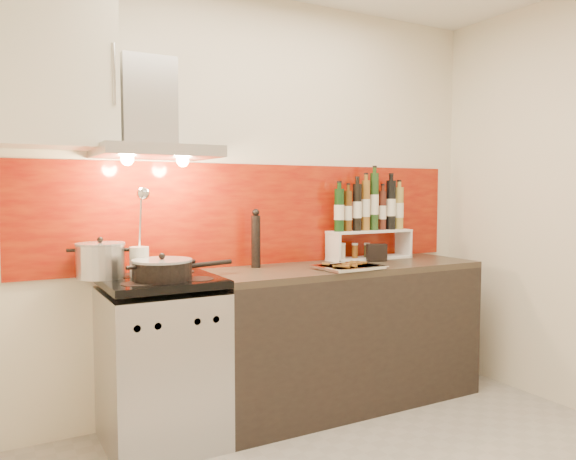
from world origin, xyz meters
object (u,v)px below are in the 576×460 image
stock_pot (101,260)px  saute_pan (163,269)px  range_stove (162,363)px  baking_tray (349,267)px  pepper_mill (256,239)px  counter (345,334)px

stock_pot → saute_pan: size_ratio=0.43×
range_stove → saute_pan: bearing=-95.8°
stock_pot → baking_tray: 1.43m
range_stove → pepper_mill: (0.65, 0.17, 0.63)m
saute_pan → baking_tray: size_ratio=1.49×
stock_pot → baking_tray: stock_pot is taller
stock_pot → saute_pan: (0.27, -0.23, -0.04)m
counter → baking_tray: size_ratio=4.54×
pepper_mill → baking_tray: size_ratio=0.92×
stock_pot → pepper_mill: bearing=1.5°
range_stove → counter: range_stove is taller
saute_pan → baking_tray: bearing=-3.9°
saute_pan → pepper_mill: pepper_mill is taller
stock_pot → counter: bearing=-5.4°
saute_pan → baking_tray: saute_pan is taller
baking_tray → pepper_mill: bearing=144.4°
range_stove → stock_pot: (-0.28, 0.14, 0.56)m
stock_pot → baking_tray: bearing=-12.4°
range_stove → pepper_mill: pepper_mill is taller
counter → stock_pot: (-1.48, 0.14, 0.55)m
pepper_mill → baking_tray: 0.59m
counter → stock_pot: bearing=174.6°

